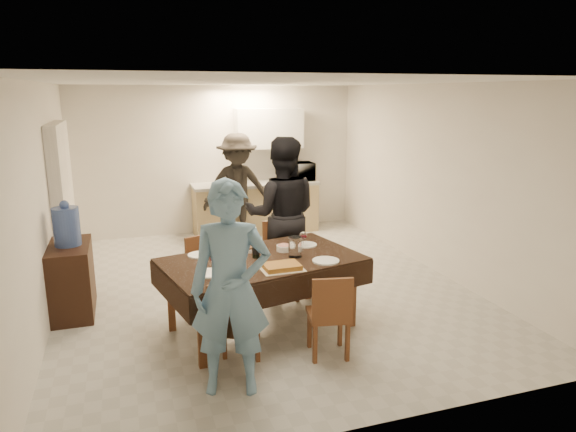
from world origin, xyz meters
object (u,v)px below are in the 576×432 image
at_px(water_jug, 67,227).
at_px(person_far, 282,215).
at_px(wine_bottle, 256,243).
at_px(person_near, 231,289).
at_px(water_pitcher, 295,247).
at_px(microwave, 297,172).
at_px(dining_table, 262,262).
at_px(console, 72,279).
at_px(savoury_tart, 282,267).
at_px(person_kitchen, 238,188).

relative_size(water_jug, person_far, 0.22).
bearing_deg(wine_bottle, person_near, -114.44).
height_order(water_pitcher, person_far, person_far).
distance_m(microwave, person_far, 2.98).
xyz_separation_m(dining_table, console, (-1.96, 1.06, -0.34)).
height_order(console, savoury_tart, savoury_tart).
bearing_deg(water_pitcher, savoury_tart, -127.15).
xyz_separation_m(dining_table, person_near, (-0.55, -1.05, 0.16)).
bearing_deg(water_jug, savoury_tart, -34.93).
xyz_separation_m(dining_table, water_pitcher, (0.35, -0.05, 0.14)).
relative_size(water_jug, water_pitcher, 1.99).
distance_m(console, person_near, 2.58).
bearing_deg(dining_table, console, 139.13).
relative_size(dining_table, person_near, 1.22).
xyz_separation_m(water_pitcher, person_near, (-0.90, -1.00, 0.02)).
height_order(water_jug, person_kitchen, person_kitchen).
height_order(console, microwave, microwave).
xyz_separation_m(water_pitcher, person_far, (0.20, 1.10, 0.08)).
distance_m(console, wine_bottle, 2.23).
xyz_separation_m(savoury_tart, person_kitchen, (0.40, 3.73, 0.10)).
bearing_deg(person_kitchen, dining_table, -98.44).
relative_size(console, wine_bottle, 2.69).
bearing_deg(water_pitcher, console, 154.37).
distance_m(wine_bottle, person_kitchen, 3.35).
height_order(water_pitcher, microwave, microwave).
height_order(dining_table, wine_bottle, wine_bottle).
height_order(microwave, person_far, person_far).
relative_size(wine_bottle, person_kitchen, 0.18).
relative_size(microwave, person_near, 0.32).
relative_size(console, person_far, 0.45).
xyz_separation_m(wine_bottle, person_far, (0.60, 1.00, 0.03)).
bearing_deg(person_far, microwave, -94.93).
height_order(microwave, person_kitchen, person_kitchen).
bearing_deg(dining_table, person_kitchen, 69.07).
relative_size(dining_table, microwave, 3.76).
bearing_deg(water_pitcher, person_far, 79.70).
xyz_separation_m(savoury_tart, person_far, (0.45, 1.43, 0.17)).
relative_size(dining_table, person_kitchen, 1.21).
xyz_separation_m(microwave, person_near, (-2.25, -4.85, -0.16)).
bearing_deg(person_far, person_kitchen, -70.87).
bearing_deg(console, savoury_tart, -34.93).
relative_size(person_near, person_far, 0.93).
bearing_deg(person_kitchen, person_near, -103.39).
bearing_deg(dining_table, wine_bottle, 122.51).
height_order(person_near, person_kitchen, person_kitchen).
distance_m(dining_table, water_jug, 2.24).
xyz_separation_m(dining_table, water_jug, (-1.96, 1.06, 0.28)).
bearing_deg(dining_table, savoury_tart, -87.75).
xyz_separation_m(console, savoury_tart, (2.06, -1.44, 0.41)).
distance_m(dining_table, person_far, 1.21).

